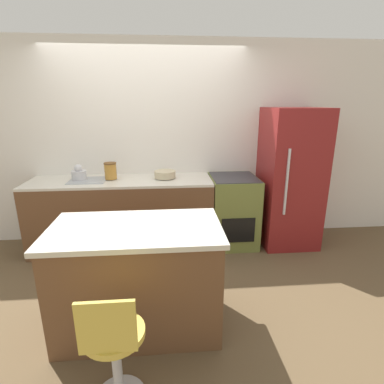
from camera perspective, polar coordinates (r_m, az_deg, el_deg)
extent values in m
plane|color=brown|center=(3.79, -8.10, -12.31)|extent=(14.00, 14.00, 0.00)
cube|color=white|center=(4.06, -8.37, 9.05)|extent=(8.00, 0.06, 2.60)
cube|color=brown|center=(3.96, -13.02, -4.32)|extent=(2.26, 0.65, 0.88)
cube|color=beige|center=(3.82, -13.47, 2.03)|extent=(2.26, 0.65, 0.03)
cube|color=#9EA3A8|center=(3.90, -19.24, 2.12)|extent=(0.44, 0.36, 0.01)
cube|color=brown|center=(2.60, -10.18, -16.16)|extent=(1.29, 0.69, 0.87)
cube|color=beige|center=(2.39, -10.74, -6.97)|extent=(1.34, 0.74, 0.04)
cube|color=olive|center=(4.01, 7.77, -3.54)|extent=(0.59, 0.65, 0.91)
cube|color=black|center=(3.76, 8.79, -7.25)|extent=(0.42, 0.01, 0.32)
cube|color=#333338|center=(3.87, 8.04, 2.81)|extent=(0.56, 0.62, 0.01)
cube|color=maroon|center=(4.08, 18.13, 2.49)|extent=(0.70, 0.70, 1.77)
cube|color=silver|center=(3.67, 17.60, 1.71)|extent=(0.02, 0.02, 0.80)
cylinder|color=#B7B7BC|center=(2.20, -14.04, -29.93)|extent=(0.06, 0.06, 0.50)
cylinder|color=gold|center=(2.01, -14.64, -24.60)|extent=(0.37, 0.37, 0.04)
cube|color=gold|center=(1.78, -15.96, -23.56)|extent=(0.31, 0.02, 0.32)
cylinder|color=silver|center=(3.95, -20.72, 3.03)|extent=(0.18, 0.18, 0.11)
sphere|color=silver|center=(3.93, -20.85, 4.24)|extent=(0.10, 0.10, 0.10)
cylinder|color=#C1B28E|center=(3.80, -5.16, 3.39)|extent=(0.27, 0.27, 0.09)
cylinder|color=#B77F33|center=(3.85, -15.26, 3.81)|extent=(0.15, 0.15, 0.19)
cylinder|color=brown|center=(3.83, -15.37, 5.29)|extent=(0.15, 0.15, 0.02)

